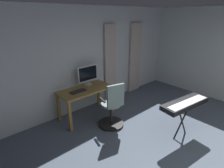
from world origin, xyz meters
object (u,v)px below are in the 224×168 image
(office_chair, at_px, (112,107))
(piano_keyboard, at_px, (185,104))
(desk, at_px, (86,93))
(computer_monitor, at_px, (88,74))
(computer_keyboard, at_px, (78,91))

(office_chair, distance_m, piano_keyboard, 1.44)
(office_chair, bearing_deg, piano_keyboard, -41.15)
(desk, height_order, computer_monitor, computer_monitor)
(computer_keyboard, bearing_deg, desk, -170.06)
(office_chair, height_order, computer_monitor, computer_monitor)
(office_chair, xyz_separation_m, computer_monitor, (-0.03, -0.92, 0.50))
(desk, xyz_separation_m, office_chair, (-0.19, 0.73, -0.13))
(desk, relative_size, piano_keyboard, 1.14)
(desk, distance_m, computer_monitor, 0.47)
(computer_keyboard, relative_size, piano_keyboard, 0.34)
(office_chair, relative_size, computer_monitor, 1.96)
(computer_keyboard, distance_m, piano_keyboard, 2.22)
(computer_keyboard, bearing_deg, piano_keyboard, 123.11)
(office_chair, bearing_deg, desk, 118.15)
(desk, distance_m, office_chair, 0.77)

